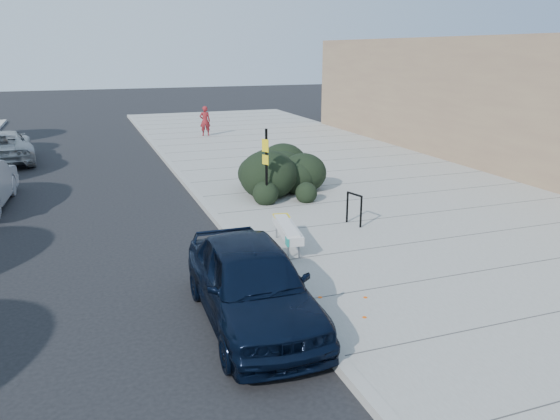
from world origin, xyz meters
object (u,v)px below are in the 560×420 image
Objects in this scene: bench at (287,229)px; bike_rack at (354,206)px; sign_post at (266,162)px; pedestrian at (205,121)px; suv_silver at (3,147)px; sedan_navy at (252,283)px.

bike_rack reaches higher than bench.
sign_post reaches higher than pedestrian.
suv_silver reaches higher than bike_rack.
sedan_navy is (-1.78, -2.92, 0.15)m from bench.
sedan_navy is at bearing -150.15° from bike_rack.
sign_post is at bearing 89.41° from pedestrian.
sedan_navy is 18.13m from suv_silver.
sign_post is 0.47× the size of suv_silver.
pedestrian is (-0.25, 16.73, 0.27)m from bike_rack.
bike_rack is 16.73m from pedestrian.
pedestrian reaches higher than bench.
sign_post reaches higher than bench.
suv_silver is at bearing 112.04° from bike_rack.
pedestrian is at bearing -166.84° from suv_silver.
bench is at bearing 60.28° from sedan_navy.
bench is 1.21× the size of pedestrian.
sign_post is at bearing 120.54° from suv_silver.
bike_rack is 5.66m from sedan_navy.
suv_silver is at bearing 126.89° from bench.
sign_post is 1.45× the size of pedestrian.
bench is at bearing -170.30° from bike_rack.
bench is 0.44× the size of sedan_navy.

